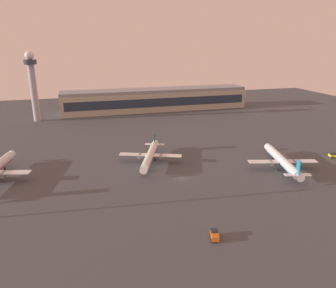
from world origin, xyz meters
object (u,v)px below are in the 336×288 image
(airplane_taxiway_distant, at_px, (282,161))
(airplane_far_stand, at_px, (150,155))
(fuel_truck, at_px, (336,155))
(control_tower, at_px, (33,82))
(pushback_tug, at_px, (269,148))
(cargo_loader, at_px, (215,235))

(airplane_taxiway_distant, relative_size, airplane_far_stand, 1.06)
(fuel_truck, bearing_deg, airplane_taxiway_distant, 115.66)
(control_tower, distance_m, airplane_far_stand, 114.13)
(pushback_tug, relative_size, fuel_truck, 0.52)
(fuel_truck, bearing_deg, cargo_loader, 135.36)
(airplane_taxiway_distant, distance_m, cargo_loader, 61.00)
(airplane_far_stand, distance_m, pushback_tug, 60.22)
(pushback_tug, bearing_deg, fuel_truck, -174.31)
(control_tower, bearing_deg, airplane_taxiway_distant, -47.93)
(airplane_taxiway_distant, relative_size, fuel_truck, 5.48)
(airplane_far_stand, bearing_deg, fuel_truck, -170.38)
(fuel_truck, bearing_deg, airplane_far_stand, 95.07)
(control_tower, relative_size, cargo_loader, 10.05)
(airplane_far_stand, bearing_deg, airplane_taxiway_distant, 177.84)
(airplane_taxiway_distant, relative_size, pushback_tug, 10.45)
(airplane_taxiway_distant, distance_m, fuel_truck, 32.59)
(airplane_far_stand, height_order, fuel_truck, airplane_far_stand)
(cargo_loader, bearing_deg, fuel_truck, 44.69)
(airplane_taxiway_distant, xyz_separation_m, cargo_loader, (-47.43, -38.29, -2.39))
(airplane_taxiway_distant, height_order, pushback_tug, airplane_taxiway_distant)
(airplane_far_stand, bearing_deg, cargo_loader, 115.10)
(control_tower, bearing_deg, cargo_loader, -69.10)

